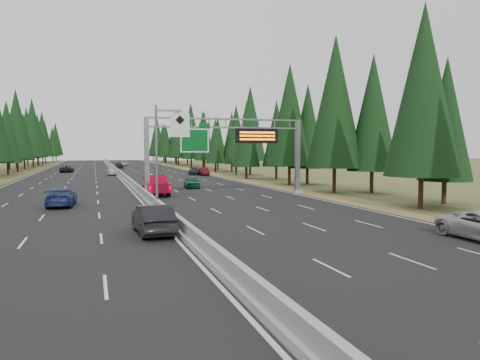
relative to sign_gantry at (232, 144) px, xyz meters
name	(u,v)px	position (x,y,z in m)	size (l,w,h in m)	color
ground	(285,335)	(-8.92, -34.88, -5.27)	(400.00, 400.00, 0.00)	#4C5226
road	(119,175)	(-8.92, 45.12, -5.23)	(32.00, 260.00, 0.08)	black
shoulder_right	(211,173)	(8.88, 45.12, -5.24)	(3.60, 260.00, 0.06)	olive
shoulder_left	(16,176)	(-26.72, 45.12, -5.24)	(3.60, 260.00, 0.06)	#4C5226
median_barrier	(119,173)	(-8.92, 45.12, -4.85)	(0.70, 260.00, 0.85)	gray
sign_gantry	(232,144)	(0.00, 0.00, 0.00)	(16.75, 0.98, 7.80)	slate
hov_sign_pole	(164,150)	(-8.33, -9.92, -0.54)	(2.80, 0.50, 8.00)	slate
tree_row_right	(236,127)	(13.16, 42.25, 3.95)	(12.16, 242.02, 18.94)	black
red_pickup	(155,183)	(-7.42, 3.06, -4.04)	(2.28, 6.38, 2.08)	black
car_ahead_green	(192,182)	(-2.09, 10.48, -4.47)	(1.69, 4.19, 1.43)	#155C3E
car_ahead_dkred	(204,172)	(5.58, 36.95, -4.50)	(1.45, 4.17, 1.37)	#4E0B16
car_ahead_dkgrey	(194,171)	(4.39, 39.81, -4.51)	(1.91, 4.70, 1.36)	black
car_ahead_white	(124,164)	(-5.00, 93.94, -4.52)	(2.21, 4.78, 1.33)	#BABABA
car_ahead_far	(119,165)	(-7.42, 75.46, -4.37)	(1.94, 4.83, 1.65)	black
car_onc_near	(153,219)	(-10.42, -19.88, -4.37)	(1.73, 4.96, 1.63)	black
car_onc_blue	(61,197)	(-16.05, -4.88, -4.43)	(2.13, 5.25, 1.52)	navy
car_onc_white	(111,172)	(-10.42, 42.27, -4.50)	(1.62, 4.03, 1.37)	silver
car_onc_far	(67,169)	(-18.79, 57.28, -4.44)	(2.49, 5.40, 1.50)	black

